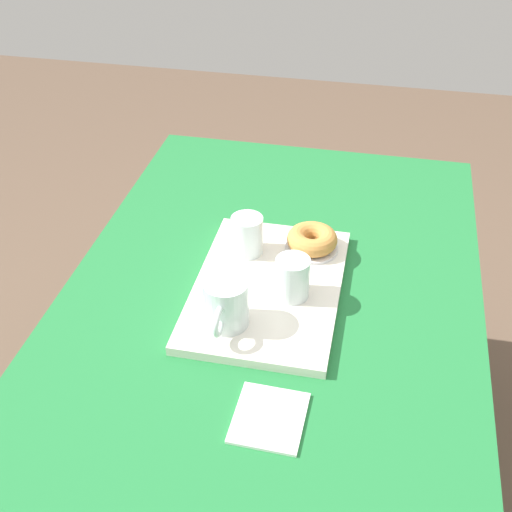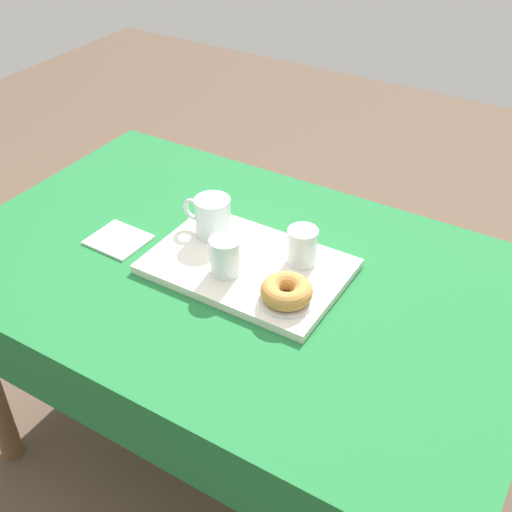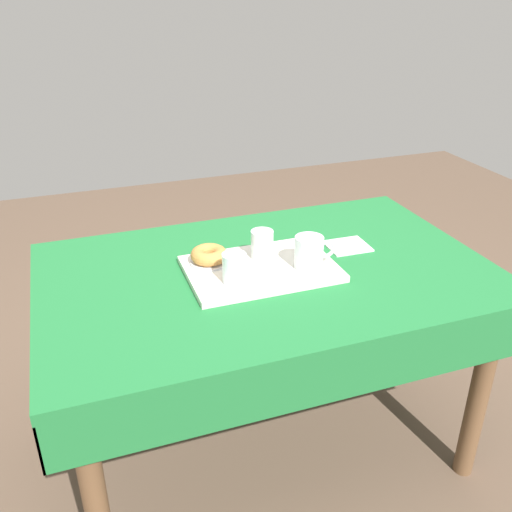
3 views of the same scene
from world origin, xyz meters
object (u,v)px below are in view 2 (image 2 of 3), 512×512
Objects in this scene: water_glass_far at (302,248)px; donut_plate_left at (286,300)px; dining_table at (238,299)px; paper_napkin at (119,240)px; serving_tray at (248,266)px; tea_mug_left at (212,218)px; water_glass_near at (224,258)px; sugar_donut_left at (286,291)px.

water_glass_far is 0.15m from donut_plate_left.
dining_table is 0.33m from paper_napkin.
paper_napkin is (0.34, 0.07, -0.01)m from serving_tray.
tea_mug_left is 0.31m from donut_plate_left.
water_glass_near is at bearing 87.02° from dining_table.
tea_mug_left is 1.17× the size of sugar_donut_left.
serving_tray is at bearing -168.53° from paper_napkin.
sugar_donut_left is 0.48m from paper_napkin.
serving_tray is at bearing 32.57° from water_glass_far.
serving_tray is at bearing -115.96° from water_glass_near.
donut_plate_left is at bearing 104.95° from water_glass_far.
water_glass_far is 0.15m from sugar_donut_left.
water_glass_near is at bearing -5.92° from donut_plate_left.
water_glass_near is at bearing -5.92° from sugar_donut_left.
serving_tray is 3.79× the size of donut_plate_left.
tea_mug_left is at bearing -24.79° from donut_plate_left.
serving_tray is 0.16m from donut_plate_left.
water_glass_far is at bearing -75.05° from donut_plate_left.
sugar_donut_left is (-0.28, 0.13, -0.02)m from tea_mug_left.
sugar_donut_left reaches higher than dining_table.
serving_tray is 3.33× the size of paper_napkin.
tea_mug_left is at bearing -29.73° from dining_table.
dining_table is 0.23m from sugar_donut_left.
tea_mug_left is (0.14, -0.06, 0.06)m from serving_tray.
dining_table is 15.49× the size of water_glass_far.
donut_plate_left is at bearing 158.73° from dining_table.
tea_mug_left is 0.16m from water_glass_near.
donut_plate_left is at bearing 152.99° from serving_tray.
dining_table is 0.22m from water_glass_far.
serving_tray is 5.06× the size of water_glass_far.
paper_napkin reaches higher than dining_table.
water_glass_far is at bearing -75.05° from sugar_donut_left.
tea_mug_left is at bearing 2.76° from water_glass_far.
water_glass_far is 0.47m from paper_napkin.
tea_mug_left is (0.11, -0.06, 0.16)m from dining_table.
dining_table is at bearing 150.27° from tea_mug_left.
tea_mug_left is 1.48× the size of water_glass_near.
sugar_donut_left reaches higher than donut_plate_left.
dining_table is at bearing 17.52° from serving_tray.
sugar_donut_left is (-0.14, 0.07, 0.04)m from serving_tray.
tea_mug_left is at bearing -24.79° from sugar_donut_left.
water_glass_far is (-0.24, -0.01, -0.01)m from tea_mug_left.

